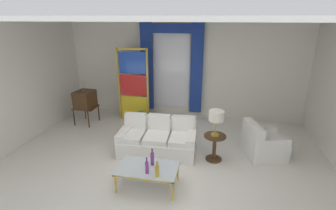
# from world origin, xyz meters

# --- Properties ---
(ground_plane) EXTENTS (16.00, 16.00, 0.00)m
(ground_plane) POSITION_xyz_m (0.00, 0.00, 0.00)
(ground_plane) COLOR white
(wall_rear) EXTENTS (8.00, 0.12, 3.00)m
(wall_rear) POSITION_xyz_m (0.00, 3.06, 1.50)
(wall_rear) COLOR white
(wall_rear) RESTS_ON ground
(wall_left) EXTENTS (0.12, 7.00, 3.00)m
(wall_left) POSITION_xyz_m (-3.66, 0.60, 1.50)
(wall_left) COLOR white
(wall_left) RESTS_ON ground
(ceiling_slab) EXTENTS (8.00, 7.60, 0.04)m
(ceiling_slab) POSITION_xyz_m (0.00, 0.80, 3.02)
(ceiling_slab) COLOR white
(curtained_window) EXTENTS (2.00, 0.17, 2.70)m
(curtained_window) POSITION_xyz_m (-0.36, 2.89, 1.74)
(curtained_window) COLOR white
(curtained_window) RESTS_ON ground
(couch_white_long) EXTENTS (1.80, 1.00, 0.86)m
(couch_white_long) POSITION_xyz_m (-0.23, 0.55, 0.30)
(couch_white_long) COLOR white
(couch_white_long) RESTS_ON ground
(coffee_table) EXTENTS (1.12, 0.67, 0.41)m
(coffee_table) POSITION_xyz_m (-0.11, -0.81, 0.37)
(coffee_table) COLOR silver
(coffee_table) RESTS_ON ground
(bottle_blue_decanter) EXTENTS (0.06, 0.06, 0.31)m
(bottle_blue_decanter) POSITION_xyz_m (-0.06, -0.98, 0.54)
(bottle_blue_decanter) COLOR #753384
(bottle_blue_decanter) RESTS_ON coffee_table
(bottle_crystal_tall) EXTENTS (0.07, 0.07, 0.30)m
(bottle_crystal_tall) POSITION_xyz_m (0.13, -1.04, 0.53)
(bottle_crystal_tall) COLOR gold
(bottle_crystal_tall) RESTS_ON coffee_table
(bottle_amber_squat) EXTENTS (0.07, 0.07, 0.34)m
(bottle_amber_squat) POSITION_xyz_m (-0.04, -0.70, 0.55)
(bottle_amber_squat) COLOR #753384
(bottle_amber_squat) RESTS_ON coffee_table
(vintage_tv) EXTENTS (0.62, 0.64, 1.35)m
(vintage_tv) POSITION_xyz_m (-2.73, 1.78, 0.73)
(vintage_tv) COLOR #472D19
(vintage_tv) RESTS_ON ground
(armchair_white) EXTENTS (1.01, 1.00, 0.80)m
(armchair_white) POSITION_xyz_m (2.14, 0.81, 0.29)
(armchair_white) COLOR white
(armchair_white) RESTS_ON ground
(stained_glass_divider) EXTENTS (0.95, 0.05, 2.20)m
(stained_glass_divider) POSITION_xyz_m (-1.42, 2.33, 1.06)
(stained_glass_divider) COLOR gold
(stained_glass_divider) RESTS_ON ground
(peacock_figurine) EXTENTS (0.44, 0.60, 0.50)m
(peacock_figurine) POSITION_xyz_m (-1.10, 1.89, 0.22)
(peacock_figurine) COLOR beige
(peacock_figurine) RESTS_ON ground
(round_side_table) EXTENTS (0.48, 0.48, 0.59)m
(round_side_table) POSITION_xyz_m (1.08, 0.41, 0.36)
(round_side_table) COLOR #472D19
(round_side_table) RESTS_ON ground
(table_lamp_brass) EXTENTS (0.32, 0.32, 0.57)m
(table_lamp_brass) POSITION_xyz_m (1.08, 0.41, 1.03)
(table_lamp_brass) COLOR #B29338
(table_lamp_brass) RESTS_ON round_side_table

